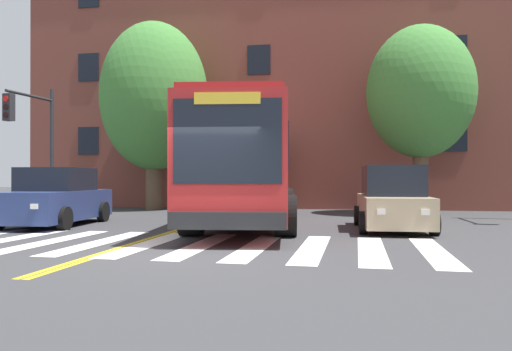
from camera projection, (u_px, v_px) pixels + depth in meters
ground_plane at (194, 252)px, 9.79m from camera, size 120.00×120.00×0.00m
crosswalk at (175, 244)px, 10.92m from camera, size 11.39×4.45×0.01m
lane_line_yellow_inner at (252, 207)px, 24.87m from camera, size 0.12×36.00×0.01m
lane_line_yellow_outer at (255, 207)px, 24.84m from camera, size 0.12×36.00×0.01m
city_bus at (249, 165)px, 16.28m from camera, size 3.96×12.58×3.47m
car_navy_near_lane at (56, 199)px, 15.34m from camera, size 2.47×4.60×1.77m
car_tan_far_lane at (392, 200)px, 13.99m from camera, size 2.09×4.14×1.80m
traffic_light_far_corner at (34, 129)px, 19.61m from camera, size 0.49×2.62×5.13m
street_tree_curbside_large at (420, 92)px, 19.89m from camera, size 5.09×5.16×7.55m
street_tree_curbside_small at (154, 97)px, 22.82m from camera, size 5.80×5.41×8.61m
building_facade at (352, 81)px, 26.68m from camera, size 32.83×8.03×13.30m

